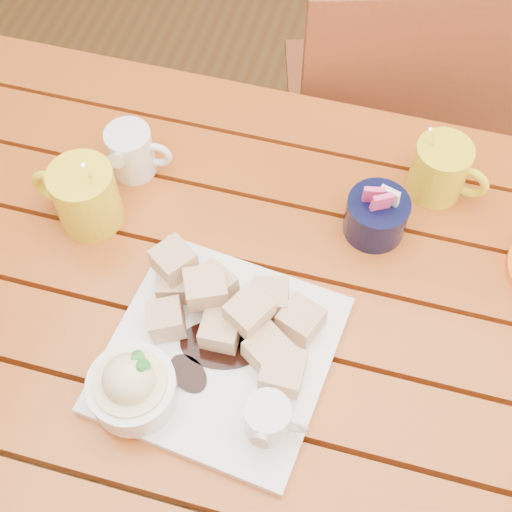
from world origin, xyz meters
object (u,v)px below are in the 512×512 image
(table, at_px, (237,329))
(coffee_mug_right, at_px, (441,169))
(coffee_mug_left, at_px, (84,196))
(dessert_plate, at_px, (202,353))
(chair_far, at_px, (397,120))

(table, height_order, coffee_mug_right, coffee_mug_right)
(table, relative_size, coffee_mug_left, 7.75)
(table, relative_size, dessert_plate, 3.86)
(dessert_plate, bearing_deg, table, 83.60)
(table, distance_m, coffee_mug_right, 0.39)
(table, bearing_deg, chair_far, 74.48)
(coffee_mug_right, height_order, chair_far, chair_far)
(table, height_order, dessert_plate, dessert_plate)
(table, height_order, chair_far, chair_far)
(dessert_plate, height_order, coffee_mug_left, coffee_mug_left)
(dessert_plate, height_order, coffee_mug_right, coffee_mug_right)
(coffee_mug_left, relative_size, chair_far, 0.17)
(dessert_plate, xyz_separation_m, chair_far, (0.18, 0.72, -0.27))
(coffee_mug_right, bearing_deg, chair_far, 117.38)
(dessert_plate, bearing_deg, coffee_mug_left, 142.06)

